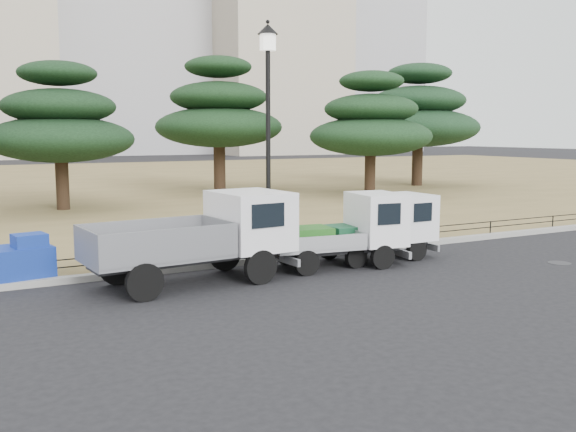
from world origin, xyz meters
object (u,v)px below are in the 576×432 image
truck_kei_rear (382,227)px  tarp_pile (17,260)px  street_lamp (268,101)px  truck_kei_front (346,230)px  truck_large (203,234)px

truck_kei_rear → tarp_pile: (-9.14, 1.60, -0.33)m
street_lamp → tarp_pile: street_lamp is taller
truck_kei_front → truck_kei_rear: size_ratio=1.10×
truck_kei_rear → truck_kei_front: bearing=-167.7°
truck_kei_rear → tarp_pile: truck_kei_rear is taller
truck_kei_rear → truck_large: bearing=-177.0°
truck_kei_front → street_lamp: (-1.41, 1.70, 3.36)m
truck_large → truck_kei_rear: bearing=-1.7°
truck_kei_rear → street_lamp: size_ratio=0.55×
truck_kei_rear → street_lamp: street_lamp is taller
street_lamp → truck_large: bearing=-146.1°
truck_large → tarp_pile: size_ratio=2.89×
truck_large → tarp_pile: bearing=148.3°
truck_kei_rear → street_lamp: 4.63m
truck_large → truck_kei_front: bearing=-5.0°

